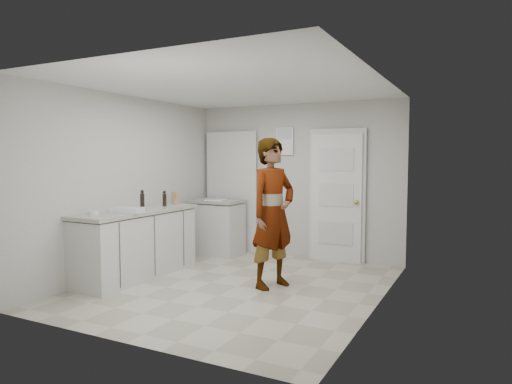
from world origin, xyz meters
The scene contains 12 objects.
ground centered at (0.00, 0.00, 0.00)m, with size 4.00×4.00×0.00m, color #9F9A85.
room_shell centered at (-0.17, 1.95, 1.02)m, with size 4.00×4.00×4.00m.
main_counter centered at (-1.45, -0.20, 0.43)m, with size 0.64×1.96×0.93m.
side_counter centered at (-1.25, 1.55, 0.43)m, with size 0.84×0.61×0.93m.
person centered at (0.41, 0.20, 0.94)m, with size 0.69×0.45×1.88m, color silver.
cake_mix_box centered at (-1.48, 0.70, 1.02)m, with size 0.11×0.05×0.18m, color #9D764E.
spice_jar centered at (-1.36, 0.55, 0.96)m, with size 0.05×0.05×0.07m, color #A1875C.
oil_cruet_a centered at (-1.38, 0.32, 1.03)m, with size 0.06×0.06×0.23m.
oil_cruet_b centered at (-1.42, -0.12, 1.05)m, with size 0.06×0.06×0.27m.
baking_dish centered at (-1.32, -0.52, 0.95)m, with size 0.43×0.35×0.07m.
egg_bowl centered at (-1.54, -0.87, 0.95)m, with size 0.13×0.13×0.05m.
papers centered at (-1.23, 1.48, 0.93)m, with size 0.28×0.36×0.01m, color white.
Camera 1 is at (2.78, -4.95, 1.63)m, focal length 32.00 mm.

